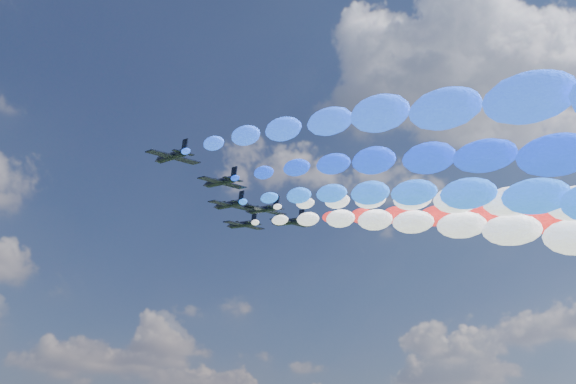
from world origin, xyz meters
TOP-DOWN VIEW (x-y plane):
  - jet_0 at (-27.46, -3.61)m, footprint 9.01×12.07m
  - trail_0 at (-27.46, -64.94)m, footprint 6.08×119.17m
  - jet_1 at (-15.50, 1.84)m, footprint 9.17×12.18m
  - trail_1 at (-15.50, -59.49)m, footprint 6.08×119.17m
  - jet_2 at (-8.20, 11.26)m, footprint 8.84×11.94m
  - trail_2 at (-8.20, -50.07)m, footprint 6.08×119.17m
  - jet_3 at (-1.53, 9.98)m, footprint 9.34×12.30m
  - trail_3 at (-1.53, -51.35)m, footprint 6.08×119.17m
  - jet_4 at (0.22, 20.40)m, footprint 9.16×12.18m
  - trail_4 at (0.22, -40.94)m, footprint 6.08×119.17m
  - jet_5 at (6.91, 13.59)m, footprint 9.09×12.12m
  - trail_5 at (6.91, -47.75)m, footprint 6.08×119.17m
  - jet_6 at (16.85, 4.40)m, footprint 8.87×11.97m
  - jet_7 at (26.67, -4.50)m, footprint 8.66×11.82m

SIDE VIEW (x-z plane):
  - trail_0 at x=-27.46m, z-range 49.21..91.76m
  - trail_1 at x=-15.50m, z-range 49.21..91.76m
  - trail_2 at x=-8.20m, z-range 49.21..91.76m
  - trail_3 at x=-1.53m, z-range 49.21..91.76m
  - trail_4 at x=0.22m, z-range 49.21..91.76m
  - trail_5 at x=6.91m, z-range 49.21..91.76m
  - jet_0 at x=-27.46m, z-range 87.32..91.80m
  - jet_1 at x=-15.50m, z-range 87.32..91.80m
  - jet_2 at x=-8.20m, z-range 87.32..91.80m
  - jet_3 at x=-1.53m, z-range 87.32..91.80m
  - jet_4 at x=0.22m, z-range 87.32..91.80m
  - jet_5 at x=6.91m, z-range 87.32..91.80m
  - jet_6 at x=16.85m, z-range 87.32..91.80m
  - jet_7 at x=26.67m, z-range 87.32..91.80m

